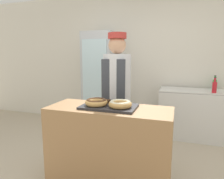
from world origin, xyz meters
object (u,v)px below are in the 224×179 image
object	(u,v)px
serving_tray	(109,107)
beverage_fridge	(101,81)
chest_freezer	(191,113)
donut_light_glaze	(120,104)
brownie_back_right	(119,102)
brownie_back_left	(107,101)
donut_chocolate_glaze	(96,102)
bottle_red	(214,87)
baker_person	(117,95)
bottle_green	(215,84)

from	to	relation	value
serving_tray	beverage_fridge	xyz separation A→B (m)	(-0.78, 1.75, 0.04)
chest_freezer	donut_light_glaze	bearing A→B (deg)	-114.05
donut_light_glaze	brownie_back_right	world-z (taller)	donut_light_glaze
brownie_back_right	beverage_fridge	bearing A→B (deg)	117.60
serving_tray	brownie_back_left	distance (m)	0.14
donut_light_glaze	beverage_fridge	world-z (taller)	beverage_fridge
donut_chocolate_glaze	brownie_back_left	xyz separation A→B (m)	(0.06, 0.15, -0.02)
donut_light_glaze	bottle_red	bearing A→B (deg)	55.05
baker_person	beverage_fridge	xyz separation A→B (m)	(-0.70, 1.19, 0.02)
brownie_back_left	baker_person	xyz separation A→B (m)	(-0.01, 0.43, -0.02)
serving_tray	donut_chocolate_glaze	distance (m)	0.14
donut_chocolate_glaze	chest_freezer	world-z (taller)	donut_chocolate_glaze
donut_chocolate_glaze	serving_tray	bearing A→B (deg)	14.04
donut_light_glaze	brownie_back_right	distance (m)	0.16
donut_chocolate_glaze	donut_light_glaze	xyz separation A→B (m)	(0.26, 0.00, 0.00)
donut_light_glaze	bottle_red	size ratio (longest dim) A/B	0.95
donut_light_glaze	chest_freezer	bearing A→B (deg)	65.95
baker_person	bottle_red	bearing A→B (deg)	37.20
donut_chocolate_glaze	brownie_back_left	world-z (taller)	donut_chocolate_glaze
donut_light_glaze	beverage_fridge	size ratio (longest dim) A/B	0.13
serving_tray	donut_light_glaze	distance (m)	0.14
brownie_back_right	baker_person	bearing A→B (deg)	109.48
bottle_green	bottle_red	size ratio (longest dim) A/B	0.96
brownie_back_right	bottle_green	xyz separation A→B (m)	(1.24, 1.87, 0.01)
bottle_green	chest_freezer	bearing A→B (deg)	-148.86
donut_light_glaze	brownie_back_right	xyz separation A→B (m)	(-0.06, 0.15, -0.02)
beverage_fridge	brownie_back_right	bearing A→B (deg)	-62.40
baker_person	bottle_red	size ratio (longest dim) A/B	6.83
bottle_red	chest_freezer	bearing A→B (deg)	148.66
brownie_back_right	baker_person	xyz separation A→B (m)	(-0.15, 0.43, -0.02)
chest_freezer	bottle_green	xyz separation A→B (m)	(0.38, 0.23, 0.52)
bottle_red	brownie_back_left	bearing A→B (deg)	-132.41
donut_chocolate_glaze	bottle_red	distance (m)	2.11
brownie_back_left	serving_tray	bearing A→B (deg)	-58.90
brownie_back_right	beverage_fridge	size ratio (longest dim) A/B	0.04
donut_chocolate_glaze	donut_light_glaze	world-z (taller)	same
brownie_back_right	chest_freezer	bearing A→B (deg)	62.32
donut_chocolate_glaze	bottle_green	world-z (taller)	bottle_green
baker_person	bottle_green	world-z (taller)	baker_person
serving_tray	beverage_fridge	size ratio (longest dim) A/B	0.31
donut_chocolate_glaze	beverage_fridge	world-z (taller)	beverage_fridge
serving_tray	bottle_green	size ratio (longest dim) A/B	2.38
serving_tray	donut_light_glaze	bearing A→B (deg)	-14.04
donut_chocolate_glaze	beverage_fridge	size ratio (longest dim) A/B	0.13
bottle_green	brownie_back_right	bearing A→B (deg)	-123.61
beverage_fridge	bottle_red	size ratio (longest dim) A/B	7.46
donut_light_glaze	baker_person	distance (m)	0.62
bottle_green	brownie_back_left	bearing A→B (deg)	-126.55
brownie_back_right	chest_freezer	size ratio (longest dim) A/B	0.07
donut_chocolate_glaze	donut_light_glaze	bearing A→B (deg)	0.00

